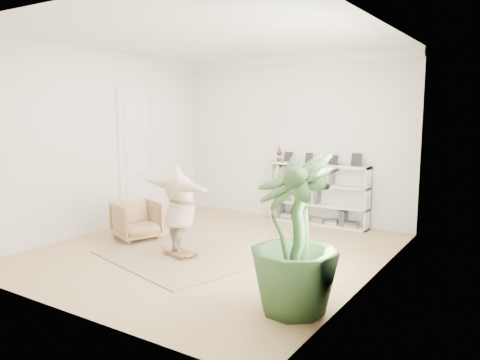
# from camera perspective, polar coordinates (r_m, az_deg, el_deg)

# --- Properties ---
(floor) EXTENTS (6.00, 6.00, 0.00)m
(floor) POSITION_cam_1_polar(r_m,az_deg,el_deg) (8.26, -3.34, -8.57)
(floor) COLOR #A48754
(floor) RESTS_ON ground
(room_shell) EXTENTS (6.00, 6.00, 6.00)m
(room_shell) POSITION_cam_1_polar(r_m,az_deg,el_deg) (10.48, 6.31, 14.36)
(room_shell) COLOR silver
(room_shell) RESTS_ON floor
(doors) EXTENTS (0.09, 1.78, 2.92)m
(doors) POSITION_cam_1_polar(r_m,az_deg,el_deg) (10.69, -11.04, 2.81)
(doors) COLOR white
(doors) RESTS_ON floor
(bookshelf) EXTENTS (2.20, 0.35, 1.64)m
(bookshelf) POSITION_cam_1_polar(r_m,az_deg,el_deg) (10.15, 9.50, -1.79)
(bookshelf) COLOR silver
(bookshelf) RESTS_ON floor
(armchair) EXTENTS (1.02, 1.01, 0.73)m
(armchair) POSITION_cam_1_polar(r_m,az_deg,el_deg) (9.08, -12.47, -4.83)
(armchair) COLOR tan
(armchair) RESTS_ON floor
(rug) EXTENTS (2.92, 2.56, 0.02)m
(rug) POSITION_cam_1_polar(r_m,az_deg,el_deg) (7.97, -7.26, -9.18)
(rug) COLOR tan
(rug) RESTS_ON floor
(rocker_board) EXTENTS (0.57, 0.43, 0.11)m
(rocker_board) POSITION_cam_1_polar(r_m,az_deg,el_deg) (7.95, -7.27, -8.78)
(rocker_board) COLOR brown
(rocker_board) RESTS_ON rug
(person) EXTENTS (1.83, 0.91, 1.43)m
(person) POSITION_cam_1_polar(r_m,az_deg,el_deg) (7.76, -7.37, -3.28)
(person) COLOR #BEAB8E
(person) RESTS_ON rocker_board
(houseplant) EXTENTS (1.41, 1.41, 1.91)m
(houseplant) POSITION_cam_1_polar(r_m,az_deg,el_deg) (5.61, 6.65, -6.63)
(houseplant) COLOR #32562B
(houseplant) RESTS_ON floor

